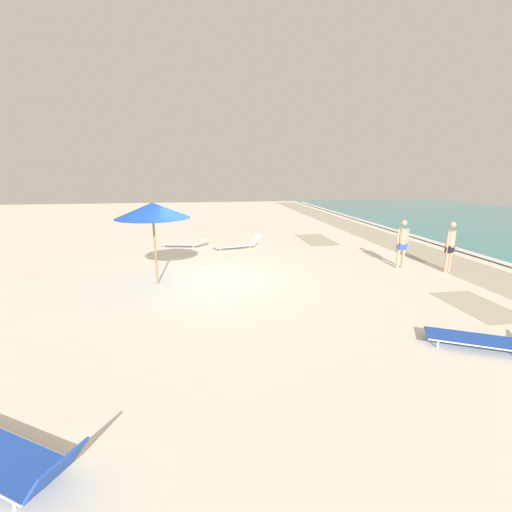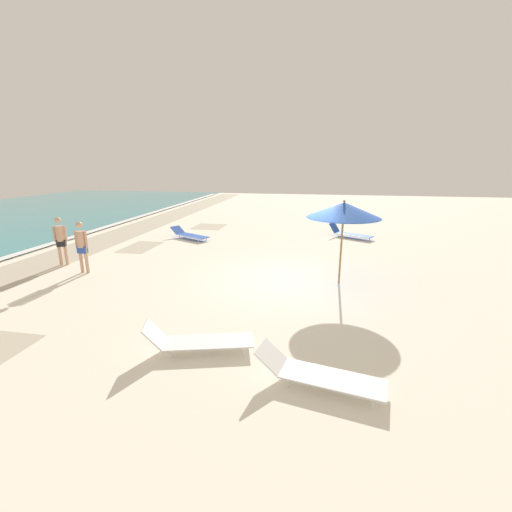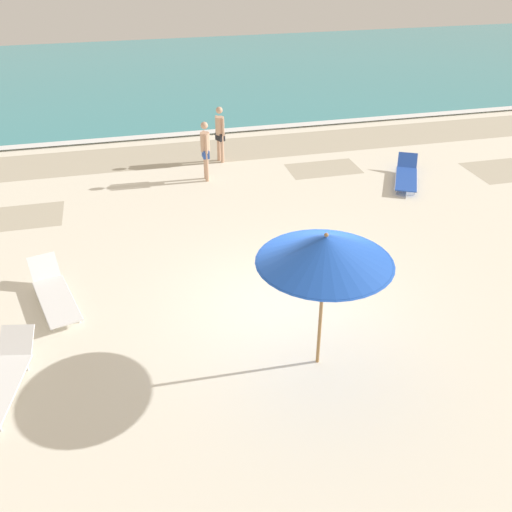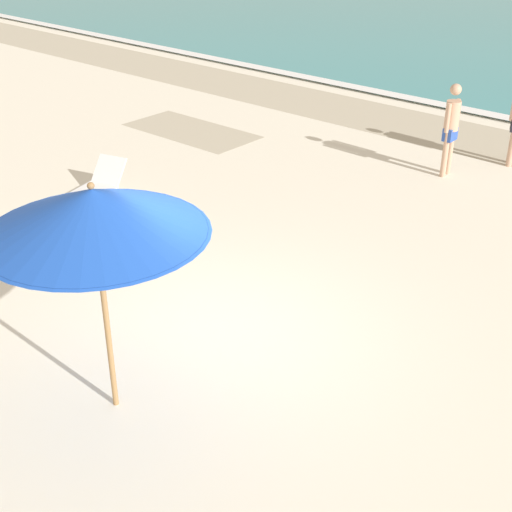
{
  "view_description": "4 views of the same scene",
  "coord_description": "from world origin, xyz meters",
  "px_view_note": "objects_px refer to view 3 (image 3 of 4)",
  "views": [
    {
      "loc": [
        10.6,
        -0.06,
        3.39
      ],
      "look_at": [
        0.5,
        1.51,
        0.88
      ],
      "focal_mm": 24.0,
      "sensor_mm": 36.0,
      "label": 1
    },
    {
      "loc": [
        -10.35,
        -0.81,
        3.68
      ],
      "look_at": [
        0.35,
        1.15,
        0.66
      ],
      "focal_mm": 24.0,
      "sensor_mm": 36.0,
      "label": 2
    },
    {
      "loc": [
        -2.82,
        -8.75,
        6.75
      ],
      "look_at": [
        -0.37,
        1.13,
        0.69
      ],
      "focal_mm": 40.0,
      "sensor_mm": 36.0,
      "label": 3
    },
    {
      "loc": [
        5.22,
        -5.15,
        5.04
      ],
      "look_at": [
        0.03,
        0.84,
        0.84
      ],
      "focal_mm": 50.0,
      "sensor_mm": 36.0,
      "label": 4
    }
  ],
  "objects_px": {
    "sun_lounger_near_water_left": "(407,175)",
    "beachgoer_wading_adult": "(220,131)",
    "sun_lounger_near_water_right": "(2,380)",
    "beach_umbrella": "(325,250)",
    "beachgoer_shoreline_child": "(205,148)",
    "sun_lounger_under_umbrella": "(54,293)"
  },
  "relations": [
    {
      "from": "sun_lounger_under_umbrella",
      "to": "beachgoer_wading_adult",
      "type": "xyz_separation_m",
      "value": [
        4.75,
        6.86,
        0.78
      ]
    },
    {
      "from": "sun_lounger_under_umbrella",
      "to": "sun_lounger_near_water_right",
      "type": "distance_m",
      "value": 2.49
    },
    {
      "from": "beach_umbrella",
      "to": "beachgoer_shoreline_child",
      "type": "xyz_separation_m",
      "value": [
        -0.53,
        8.49,
        -1.28
      ]
    },
    {
      "from": "sun_lounger_near_water_right",
      "to": "sun_lounger_near_water_left",
      "type": "bearing_deg",
      "value": 42.69
    },
    {
      "from": "beachgoer_wading_adult",
      "to": "beach_umbrella",
      "type": "bearing_deg",
      "value": -23.77
    },
    {
      "from": "beachgoer_wading_adult",
      "to": "beachgoer_shoreline_child",
      "type": "relative_size",
      "value": 1.0
    },
    {
      "from": "beach_umbrella",
      "to": "sun_lounger_near_water_right",
      "type": "relative_size",
      "value": 1.15
    },
    {
      "from": "beachgoer_wading_adult",
      "to": "sun_lounger_near_water_right",
      "type": "bearing_deg",
      "value": -53.29
    },
    {
      "from": "sun_lounger_near_water_right",
      "to": "beachgoer_wading_adult",
      "type": "xyz_separation_m",
      "value": [
        5.44,
        9.25,
        0.79
      ]
    },
    {
      "from": "sun_lounger_under_umbrella",
      "to": "beachgoer_shoreline_child",
      "type": "relative_size",
      "value": 1.26
    },
    {
      "from": "sun_lounger_near_water_right",
      "to": "beachgoer_wading_adult",
      "type": "relative_size",
      "value": 1.28
    },
    {
      "from": "beach_umbrella",
      "to": "beachgoer_wading_adult",
      "type": "distance_m",
      "value": 9.94
    },
    {
      "from": "sun_lounger_near_water_left",
      "to": "sun_lounger_near_water_right",
      "type": "xyz_separation_m",
      "value": [
        -10.46,
        -6.33,
        0.0
      ]
    },
    {
      "from": "sun_lounger_near_water_left",
      "to": "beachgoer_wading_adult",
      "type": "distance_m",
      "value": 5.87
    },
    {
      "from": "beachgoer_shoreline_child",
      "to": "beachgoer_wading_adult",
      "type": "bearing_deg",
      "value": 151.72
    },
    {
      "from": "sun_lounger_near_water_left",
      "to": "beachgoer_shoreline_child",
      "type": "xyz_separation_m",
      "value": [
        -5.71,
        1.56,
        0.79
      ]
    },
    {
      "from": "sun_lounger_near_water_left",
      "to": "sun_lounger_near_water_right",
      "type": "height_order",
      "value": "sun_lounger_near_water_right"
    },
    {
      "from": "sun_lounger_under_umbrella",
      "to": "beach_umbrella",
      "type": "bearing_deg",
      "value": -48.27
    },
    {
      "from": "sun_lounger_under_umbrella",
      "to": "sun_lounger_near_water_left",
      "type": "height_order",
      "value": "sun_lounger_under_umbrella"
    },
    {
      "from": "beach_umbrella",
      "to": "beachgoer_shoreline_child",
      "type": "bearing_deg",
      "value": 93.56
    },
    {
      "from": "beachgoer_wading_adult",
      "to": "beachgoer_shoreline_child",
      "type": "height_order",
      "value": "same"
    },
    {
      "from": "sun_lounger_near_water_right",
      "to": "sun_lounger_under_umbrella",
      "type": "bearing_deg",
      "value": 85.3
    }
  ]
}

